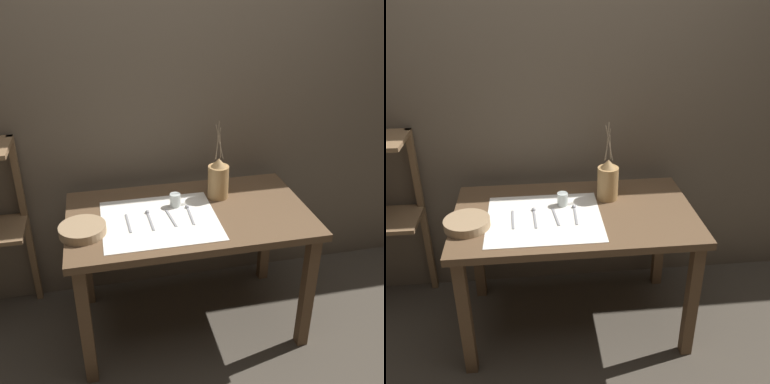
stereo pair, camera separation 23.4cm
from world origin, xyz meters
The scene contains 11 objects.
ground_plane centered at (0.00, 0.00, 0.00)m, with size 12.00×12.00×0.00m, color #473F35.
stone_wall_back centered at (0.00, 0.48, 1.20)m, with size 7.00×0.06×2.40m.
wooden_table centered at (0.00, 0.00, 0.65)m, with size 1.29×0.75×0.75m.
linen_cloth centered at (-0.16, -0.05, 0.75)m, with size 0.59×0.52×0.00m.
pitcher_with_flowers centered at (0.20, 0.14, 0.86)m, with size 0.12×0.12×0.45m.
wooden_bowl centered at (-0.55, -0.10, 0.78)m, with size 0.23×0.23×0.05m.
glass_tumbler_near centered at (-0.06, 0.08, 0.79)m, with size 0.06×0.06×0.07m.
fork_outer centered at (-0.33, -0.05, 0.76)m, with size 0.02×0.19×0.00m.
spoon_inner centered at (-0.22, 0.00, 0.76)m, with size 0.03×0.20×0.02m.
knife_center centered at (-0.10, -0.05, 0.76)m, with size 0.03×0.19×0.00m.
spoon_outer centered at (0.00, 0.01, 0.76)m, with size 0.02×0.20×0.02m.
Camera 2 is at (-0.21, -2.08, 1.93)m, focal length 42.00 mm.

